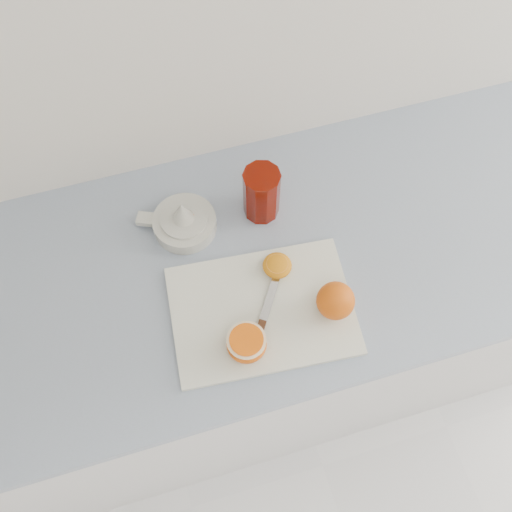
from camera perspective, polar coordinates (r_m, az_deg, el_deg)
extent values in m
cube|color=silver|center=(1.65, -2.27, -8.00)|extent=(2.26, 0.60, 0.86)
cube|color=#8D9CB4|center=(1.24, -3.00, -1.17)|extent=(2.31, 0.64, 0.03)
cube|color=silver|center=(1.17, 0.63, -5.46)|extent=(0.39, 0.30, 0.01)
sphere|color=#F54D1A|center=(1.14, 7.96, -4.45)|extent=(0.08, 0.08, 0.08)
ellipsoid|color=#F54D1A|center=(1.12, -0.95, -8.79)|extent=(0.08, 0.08, 0.04)
cylinder|color=#FFE6B6|center=(1.10, -0.97, -8.41)|extent=(0.08, 0.08, 0.00)
cylinder|color=orange|center=(1.10, -0.97, -8.36)|extent=(0.07, 0.07, 0.00)
ellipsoid|color=orange|center=(1.19, 2.13, -0.96)|extent=(0.06, 0.06, 0.03)
cylinder|color=orange|center=(1.19, 2.14, -0.79)|extent=(0.05, 0.05, 0.00)
cube|color=#4D2A1B|center=(1.14, 0.13, -8.29)|extent=(0.06, 0.07, 0.01)
cube|color=#B7B7BC|center=(1.17, 1.40, -4.22)|extent=(0.07, 0.10, 0.00)
cylinder|color=#B7B7BC|center=(1.14, 0.13, -8.29)|extent=(0.00, 0.00, 0.01)
cylinder|color=silver|center=(1.26, -7.12, 3.24)|extent=(0.14, 0.14, 0.03)
cylinder|color=silver|center=(1.24, -7.23, 3.73)|extent=(0.10, 0.10, 0.01)
cone|color=silver|center=(1.22, -7.38, 4.43)|extent=(0.05, 0.05, 0.05)
cube|color=silver|center=(1.28, -10.82, 3.63)|extent=(0.05, 0.05, 0.01)
ellipsoid|color=#C64401|center=(1.23, -6.78, 3.53)|extent=(0.01, 0.01, 0.00)
ellipsoid|color=#C64401|center=(1.25, -7.74, 4.38)|extent=(0.01, 0.01, 0.00)
ellipsoid|color=#C64401|center=(1.23, -7.47, 3.32)|extent=(0.01, 0.01, 0.00)
ellipsoid|color=#C64401|center=(1.24, -6.38, 4.08)|extent=(0.01, 0.01, 0.00)
cylinder|color=#620A00|center=(1.24, 0.55, 6.22)|extent=(0.08, 0.08, 0.13)
cylinder|color=orange|center=(1.28, 0.53, 4.99)|extent=(0.07, 0.07, 0.02)
cylinder|color=#620A00|center=(1.18, 0.58, 8.02)|extent=(0.08, 0.08, 0.00)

